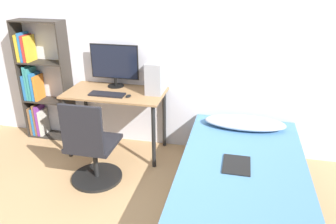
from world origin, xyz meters
The scene contains 12 objects.
ground_plane centered at (0.00, 0.00, 0.00)m, with size 14.00×14.00×0.00m, color tan.
wall_back centered at (0.00, 1.50, 1.25)m, with size 8.00×0.05×2.50m.
desk centered at (-0.26, 1.18, 0.65)m, with size 1.13×0.60×0.77m.
bookshelf centered at (-1.38, 1.36, 0.69)m, with size 0.62×0.24×1.51m.
office_chair centered at (-0.28, 0.51, 0.35)m, with size 0.53×0.53×0.92m.
bed centered at (1.21, 0.48, 0.23)m, with size 1.14×2.00×0.46m.
pillow centered at (1.21, 1.22, 0.51)m, with size 0.87×0.36×0.11m.
magazine centered at (1.15, 0.41, 0.46)m, with size 0.24×0.32×0.01m.
monitor centered at (-0.33, 1.37, 1.04)m, with size 0.58×0.19×0.50m.
keyboard centered at (-0.31, 1.06, 0.78)m, with size 0.40×0.14×0.02m.
pc_tower centered at (0.19, 1.29, 0.94)m, with size 0.18×0.33×0.35m.
mouse centered at (-0.06, 1.06, 0.78)m, with size 0.06×0.09×0.02m.
Camera 1 is at (1.10, -2.13, 2.03)m, focal length 35.00 mm.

